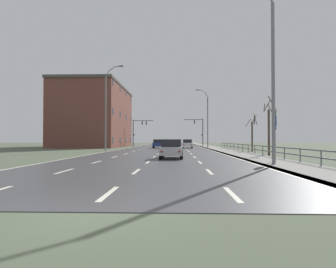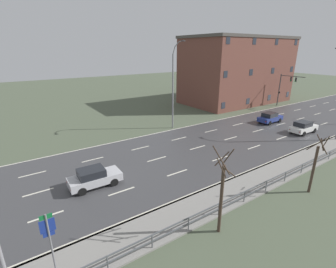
{
  "view_description": "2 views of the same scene",
  "coord_description": "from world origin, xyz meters",
  "px_view_note": "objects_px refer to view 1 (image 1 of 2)",
  "views": [
    {
      "loc": [
        1.94,
        -5.83,
        1.56
      ],
      "look_at": [
        0.09,
        53.32,
        2.72
      ],
      "focal_mm": 29.52,
      "sensor_mm": 36.0,
      "label": 1
    },
    {
      "loc": [
        19.21,
        11.9,
        10.53
      ],
      "look_at": [
        0.0,
        24.96,
        2.43
      ],
      "focal_mm": 26.15,
      "sensor_mm": 36.0,
      "label": 2
    }
  ],
  "objects_px": {
    "car_mid_centre": "(158,144)",
    "traffic_signal_right": "(200,128)",
    "car_near_right": "(172,149)",
    "street_lamp_left_bank": "(107,109)",
    "highway_sign": "(275,130)",
    "traffic_signal_left": "(138,128)",
    "car_far_right": "(187,144)",
    "street_lamp_midground": "(207,119)",
    "brick_building": "(95,117)",
    "street_lamp_foreground": "(270,71)"
  },
  "relations": [
    {
      "from": "street_lamp_midground",
      "to": "brick_building",
      "type": "relative_size",
      "value": 0.48
    },
    {
      "from": "street_lamp_left_bank",
      "to": "highway_sign",
      "type": "distance_m",
      "value": 24.55
    },
    {
      "from": "street_lamp_left_bank",
      "to": "car_mid_centre",
      "type": "distance_m",
      "value": 15.61
    },
    {
      "from": "highway_sign",
      "to": "car_mid_centre",
      "type": "distance_m",
      "value": 33.51
    },
    {
      "from": "traffic_signal_right",
      "to": "car_far_right",
      "type": "relative_size",
      "value": 1.53
    },
    {
      "from": "street_lamp_foreground",
      "to": "brick_building",
      "type": "distance_m",
      "value": 47.85
    },
    {
      "from": "street_lamp_foreground",
      "to": "car_mid_centre",
      "type": "bearing_deg",
      "value": 104.64
    },
    {
      "from": "traffic_signal_right",
      "to": "traffic_signal_left",
      "type": "distance_m",
      "value": 14.01
    },
    {
      "from": "brick_building",
      "to": "traffic_signal_left",
      "type": "bearing_deg",
      "value": 23.9
    },
    {
      "from": "car_mid_centre",
      "to": "brick_building",
      "type": "relative_size",
      "value": 0.19
    },
    {
      "from": "street_lamp_midground",
      "to": "traffic_signal_right",
      "type": "xyz_separation_m",
      "value": [
        -0.27,
        12.64,
        -1.18
      ]
    },
    {
      "from": "street_lamp_midground",
      "to": "brick_building",
      "type": "height_order",
      "value": "brick_building"
    },
    {
      "from": "street_lamp_midground",
      "to": "highway_sign",
      "type": "relative_size",
      "value": 3.13
    },
    {
      "from": "highway_sign",
      "to": "brick_building",
      "type": "height_order",
      "value": "brick_building"
    },
    {
      "from": "street_lamp_left_bank",
      "to": "car_mid_centre",
      "type": "relative_size",
      "value": 2.8
    },
    {
      "from": "traffic_signal_right",
      "to": "car_mid_centre",
      "type": "bearing_deg",
      "value": -124.28
    },
    {
      "from": "car_far_right",
      "to": "car_mid_centre",
      "type": "bearing_deg",
      "value": 175.22
    },
    {
      "from": "street_lamp_midground",
      "to": "car_mid_centre",
      "type": "height_order",
      "value": "street_lamp_midground"
    },
    {
      "from": "street_lamp_midground",
      "to": "street_lamp_left_bank",
      "type": "height_order",
      "value": "street_lamp_left_bank"
    },
    {
      "from": "car_mid_centre",
      "to": "car_far_right",
      "type": "height_order",
      "value": "same"
    },
    {
      "from": "brick_building",
      "to": "street_lamp_foreground",
      "type": "bearing_deg",
      "value": -61.5
    },
    {
      "from": "street_lamp_midground",
      "to": "car_near_right",
      "type": "relative_size",
      "value": 2.59
    },
    {
      "from": "car_mid_centre",
      "to": "car_near_right",
      "type": "height_order",
      "value": "same"
    },
    {
      "from": "traffic_signal_right",
      "to": "car_far_right",
      "type": "height_order",
      "value": "traffic_signal_right"
    },
    {
      "from": "highway_sign",
      "to": "traffic_signal_left",
      "type": "height_order",
      "value": "traffic_signal_left"
    },
    {
      "from": "car_mid_centre",
      "to": "street_lamp_foreground",
      "type": "bearing_deg",
      "value": -76.07
    },
    {
      "from": "car_far_right",
      "to": "street_lamp_left_bank",
      "type": "bearing_deg",
      "value": -129.59
    },
    {
      "from": "street_lamp_foreground",
      "to": "highway_sign",
      "type": "relative_size",
      "value": 3.35
    },
    {
      "from": "brick_building",
      "to": "car_far_right",
      "type": "bearing_deg",
      "value": -24.01
    },
    {
      "from": "traffic_signal_left",
      "to": "car_far_right",
      "type": "xyz_separation_m",
      "value": [
        10.66,
        -12.41,
        -3.34
      ]
    },
    {
      "from": "car_mid_centre",
      "to": "traffic_signal_right",
      "type": "bearing_deg",
      "value": 55.01
    },
    {
      "from": "car_near_right",
      "to": "brick_building",
      "type": "distance_m",
      "value": 39.94
    },
    {
      "from": "traffic_signal_left",
      "to": "brick_building",
      "type": "relative_size",
      "value": 0.27
    },
    {
      "from": "street_lamp_midground",
      "to": "car_far_right",
      "type": "xyz_separation_m",
      "value": [
        -3.6,
        -0.66,
        -4.46
      ]
    },
    {
      "from": "street_lamp_left_bank",
      "to": "traffic_signal_right",
      "type": "xyz_separation_m",
      "value": [
        14.66,
        26.29,
        -1.57
      ]
    },
    {
      "from": "car_far_right",
      "to": "traffic_signal_right",
      "type": "bearing_deg",
      "value": 77.49
    },
    {
      "from": "traffic_signal_left",
      "to": "brick_building",
      "type": "distance_m",
      "value": 9.71
    },
    {
      "from": "street_lamp_left_bank",
      "to": "car_near_right",
      "type": "bearing_deg",
      "value": -57.58
    },
    {
      "from": "street_lamp_foreground",
      "to": "traffic_signal_left",
      "type": "bearing_deg",
      "value": 107.21
    },
    {
      "from": "street_lamp_foreground",
      "to": "brick_building",
      "type": "relative_size",
      "value": 0.51
    },
    {
      "from": "car_mid_centre",
      "to": "brick_building",
      "type": "bearing_deg",
      "value": 149.44
    },
    {
      "from": "highway_sign",
      "to": "car_far_right",
      "type": "xyz_separation_m",
      "value": [
        -4.52,
        31.41,
        -1.39
      ]
    },
    {
      "from": "traffic_signal_right",
      "to": "car_near_right",
      "type": "height_order",
      "value": "traffic_signal_right"
    },
    {
      "from": "street_lamp_foreground",
      "to": "car_far_right",
      "type": "distance_m",
      "value": 33.99
    },
    {
      "from": "traffic_signal_right",
      "to": "street_lamp_midground",
      "type": "bearing_deg",
      "value": -88.77
    },
    {
      "from": "highway_sign",
      "to": "traffic_signal_left",
      "type": "bearing_deg",
      "value": 109.1
    },
    {
      "from": "street_lamp_midground",
      "to": "car_near_right",
      "type": "bearing_deg",
      "value": -102.06
    },
    {
      "from": "highway_sign",
      "to": "car_near_right",
      "type": "relative_size",
      "value": 0.83
    },
    {
      "from": "car_far_right",
      "to": "brick_building",
      "type": "height_order",
      "value": "brick_building"
    },
    {
      "from": "traffic_signal_left",
      "to": "car_near_right",
      "type": "bearing_deg",
      "value": -78.13
    }
  ]
}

